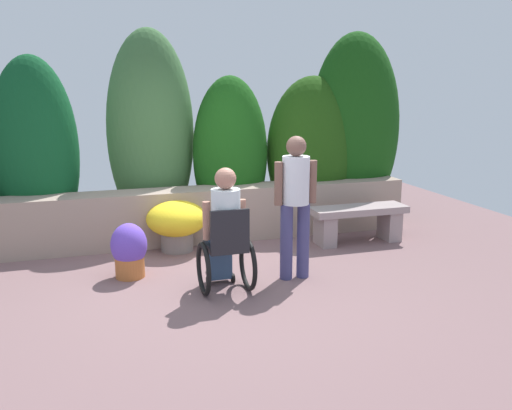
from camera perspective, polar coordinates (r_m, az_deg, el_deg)
name	(u,v)px	position (r m, az deg, el deg)	size (l,w,h in m)	color
ground_plane	(218,283)	(6.25, -3.94, -7.92)	(10.63, 10.63, 0.00)	#77595B
stone_retaining_wall	(188,215)	(7.74, -6.94, -1.07)	(6.36, 0.49, 0.74)	gray
hedge_backdrop	(216,143)	(8.20, -4.12, 6.31)	(6.99, 1.22, 2.91)	#183D25
stone_bench	(358,219)	(7.78, 10.38, -1.45)	(1.34, 0.42, 0.50)	gray
person_in_wheelchair	(225,234)	(5.82, -3.20, -3.00)	(0.53, 0.66, 1.33)	black
person_standing_companion	(295,198)	(6.15, 4.05, 0.73)	(0.49, 0.30, 1.60)	#413F71
flower_pot_purple_near	(177,222)	(7.34, -8.10, -1.73)	(0.78, 0.78, 0.66)	gray
flower_pot_terracotta_by_wall	(129,250)	(6.47, -12.81, -4.53)	(0.41, 0.41, 0.63)	#BD6932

